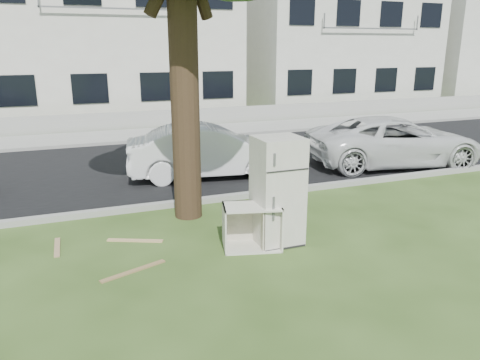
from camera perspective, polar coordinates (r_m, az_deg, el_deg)
name	(u,v)px	position (r m, az deg, el deg)	size (l,w,h in m)	color
ground	(239,247)	(7.95, -0.08, -8.22)	(120.00, 120.00, 0.00)	#2F4619
road	(164,166)	(13.43, -9.25, 1.75)	(120.00, 7.00, 0.01)	black
kerb_near	(199,203)	(10.12, -5.04, -2.87)	(120.00, 0.18, 0.12)	gray
kerb_far	(143,143)	(16.85, -11.78, 4.49)	(120.00, 0.18, 0.12)	gray
sidewalk	(136,135)	(18.26, -12.55, 5.33)	(120.00, 2.80, 0.01)	gray
low_wall	(129,120)	(19.76, -13.33, 7.09)	(120.00, 0.15, 0.70)	gray
townhouse_center	(110,36)	(24.42, -15.55, 16.52)	(11.22, 8.16, 7.44)	silver
townhouse_right	(326,43)	(28.32, 10.43, 16.06)	(10.20, 8.16, 6.84)	silver
fridge	(278,191)	(7.89, 4.61, -1.33)	(0.76, 0.70, 1.84)	silver
cabinet	(252,227)	(7.82, 1.48, -5.71)	(0.95, 0.59, 0.74)	silver
plank_a	(134,271)	(7.33, -12.84, -10.75)	(1.07, 0.09, 0.02)	olive
plank_b	(135,240)	(8.39, -12.67, -7.21)	(0.97, 0.10, 0.02)	tan
plank_c	(57,247)	(8.51, -21.39, -7.63)	(0.80, 0.09, 0.02)	#A08159
car_center	(209,151)	(12.02, -3.83, 3.55)	(1.44, 4.12, 1.36)	silver
car_right	(395,141)	(13.94, 18.39, 4.51)	(2.26, 4.90, 1.36)	silver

